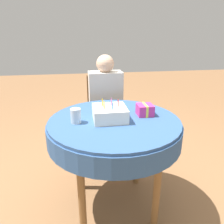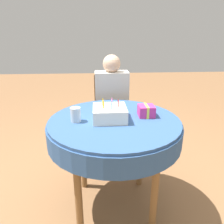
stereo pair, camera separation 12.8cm
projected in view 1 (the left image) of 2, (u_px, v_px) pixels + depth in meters
The scene contains 7 objects.
ground_plane at pixel (114, 205), 1.81m from camera, with size 12.00×12.00×0.00m, color #8C603D.
dining_table at pixel (114, 131), 1.58m from camera, with size 0.95×0.95×0.77m.
chair at pixel (105, 117), 2.35m from camera, with size 0.39×0.39×0.92m.
person at pixel (106, 104), 2.19m from camera, with size 0.33×0.28×1.15m.
birthday_cake at pixel (110, 113), 1.52m from camera, with size 0.23×0.23×0.14m.
drinking_glass at pixel (76, 116), 1.47m from camera, with size 0.07×0.07×0.10m.
gift_box at pixel (145, 110), 1.61m from camera, with size 0.11×0.12×0.09m.
Camera 1 is at (-0.24, -1.41, 1.36)m, focal length 35.00 mm.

